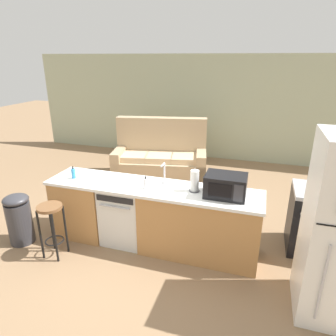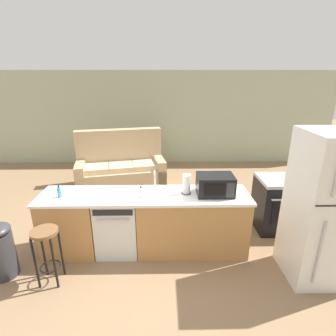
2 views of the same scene
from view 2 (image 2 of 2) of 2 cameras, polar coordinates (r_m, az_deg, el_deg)
ground_plane at (r=4.16m, az=-6.89°, el=-17.01°), size 24.00×24.00×0.00m
wall_back at (r=7.61m, az=-1.91°, el=10.73°), size 10.00×0.06×2.60m
kitchen_counter at (r=3.91m, az=-3.57°, el=-12.12°), size 2.94×0.66×0.90m
dishwasher at (r=3.96m, az=-10.82°, el=-11.99°), size 0.58×0.61×0.84m
stove_range at (r=4.77m, az=23.17°, el=-7.16°), size 0.76×0.68×0.90m
refrigerator at (r=3.70m, az=30.84°, el=-7.64°), size 0.72×0.73×1.90m
microwave at (r=3.68m, az=10.22°, el=-3.61°), size 0.50×0.37×0.28m
sink_faucet at (r=3.75m, az=-2.92°, el=-3.03°), size 0.07×0.18×0.30m
paper_towel_roll at (r=3.65m, az=4.04°, el=-3.56°), size 0.14×0.14×0.28m
soap_bottle at (r=3.56m, az=-5.87°, el=-5.39°), size 0.06×0.06×0.18m
dish_soap_bottle at (r=3.86m, az=-22.58°, el=-4.89°), size 0.06×0.06×0.18m
kettle at (r=4.54m, az=26.61°, el=-1.67°), size 0.21×0.17×0.19m
bar_stool at (r=3.61m, az=-24.94°, el=-14.97°), size 0.32×0.32×0.74m
trash_bin at (r=4.07m, az=-32.73°, el=-14.83°), size 0.35×0.35×0.74m
couch at (r=6.33m, az=-10.23°, el=0.11°), size 2.14×1.28×1.27m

